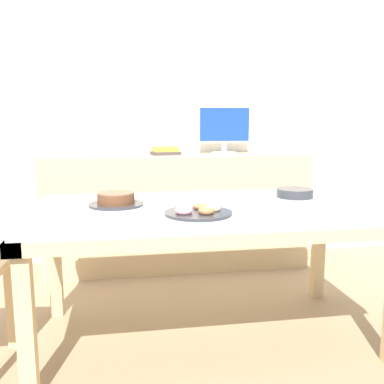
{
  "coord_description": "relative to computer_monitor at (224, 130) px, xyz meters",
  "views": [
    {
      "loc": [
        -0.44,
        -2.17,
        1.18
      ],
      "look_at": [
        -0.07,
        0.06,
        0.8
      ],
      "focal_mm": 40.0,
      "sensor_mm": 36.0,
      "label": 1
    }
  ],
  "objects": [
    {
      "name": "cake_chocolate_round",
      "position": [
        -0.85,
        -1.12,
        -0.33
      ],
      "size": [
        0.29,
        0.29,
        0.07
      ],
      "color": "#333338",
      "rests_on": "dining_table"
    },
    {
      "name": "tealight_near_front",
      "position": [
        -0.92,
        -0.84,
        -0.35
      ],
      "size": [
        0.04,
        0.04,
        0.04
      ],
      "color": "silver",
      "rests_on": "dining_table"
    },
    {
      "name": "book_stack",
      "position": [
        -0.47,
        0.0,
        -0.16
      ],
      "size": [
        0.24,
        0.19,
        0.06
      ],
      "color": "#3F3838",
      "rests_on": "sideboard"
    },
    {
      "name": "tealight_right_edge",
      "position": [
        -1.19,
        -0.91,
        -0.35
      ],
      "size": [
        0.04,
        0.04,
        0.04
      ],
      "color": "silver",
      "rests_on": "dining_table"
    },
    {
      "name": "dining_table",
      "position": [
        -0.38,
        -1.18,
        -0.45
      ],
      "size": [
        1.82,
        0.95,
        0.74
      ],
      "color": "silver",
      "rests_on": "ground"
    },
    {
      "name": "tealight_centre",
      "position": [
        -1.13,
        -1.37,
        -0.35
      ],
      "size": [
        0.04,
        0.04,
        0.04
      ],
      "color": "silver",
      "rests_on": "dining_table"
    },
    {
      "name": "wall_back",
      "position": [
        -0.38,
        0.3,
        0.19
      ],
      "size": [
        8.0,
        0.1,
        2.6
      ],
      "primitive_type": "cube",
      "color": "white",
      "rests_on": "ground"
    },
    {
      "name": "sideboard",
      "position": [
        -0.38,
        0.0,
        -0.65
      ],
      "size": [
        2.07,
        0.44,
        0.92
      ],
      "color": "#D1B284",
      "rests_on": "ground"
    },
    {
      "name": "ground_plane",
      "position": [
        -0.38,
        -1.18,
        -1.11
      ],
      "size": [
        12.0,
        12.0,
        0.0
      ],
      "primitive_type": "plane",
      "color": "#997F60"
    },
    {
      "name": "tealight_near_cakes",
      "position": [
        -1.1,
        -1.05,
        -0.35
      ],
      "size": [
        0.04,
        0.04,
        0.04
      ],
      "color": "silver",
      "rests_on": "dining_table"
    },
    {
      "name": "plate_stack",
      "position": [
        0.17,
        -1.04,
        -0.34
      ],
      "size": [
        0.21,
        0.21,
        0.05
      ],
      "color": "#333338",
      "rests_on": "dining_table"
    },
    {
      "name": "pastry_platter",
      "position": [
        -0.47,
        -1.41,
        -0.35
      ],
      "size": [
        0.32,
        0.32,
        0.04
      ],
      "color": "#333338",
      "rests_on": "dining_table"
    },
    {
      "name": "computer_monitor",
      "position": [
        0.0,
        0.0,
        0.0
      ],
      "size": [
        0.42,
        0.2,
        0.38
      ],
      "color": "silver",
      "rests_on": "sideboard"
    },
    {
      "name": "tealight_left_edge",
      "position": [
        -1.04,
        -1.39,
        -0.35
      ],
      "size": [
        0.04,
        0.04,
        0.04
      ],
      "color": "silver",
      "rests_on": "dining_table"
    }
  ]
}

